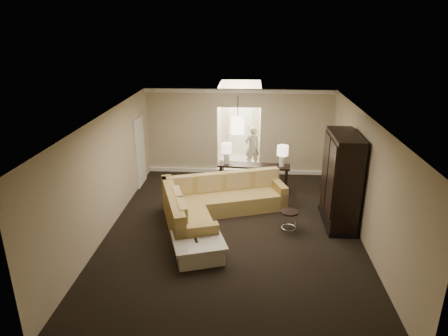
# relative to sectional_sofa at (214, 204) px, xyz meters

# --- Properties ---
(ground) EXTENTS (8.00, 8.00, 0.00)m
(ground) POSITION_rel_sectional_sofa_xyz_m (0.52, -0.65, -0.38)
(ground) COLOR black
(ground) RESTS_ON ground
(wall_back) EXTENTS (6.00, 0.04, 2.80)m
(wall_back) POSITION_rel_sectional_sofa_xyz_m (0.52, 3.35, 1.02)
(wall_back) COLOR #C6BA95
(wall_back) RESTS_ON ground
(wall_front) EXTENTS (6.00, 0.04, 2.80)m
(wall_front) POSITION_rel_sectional_sofa_xyz_m (0.52, -4.65, 1.02)
(wall_front) COLOR #C6BA95
(wall_front) RESTS_ON ground
(wall_left) EXTENTS (0.04, 8.00, 2.80)m
(wall_left) POSITION_rel_sectional_sofa_xyz_m (-2.48, -0.65, 1.02)
(wall_left) COLOR #C6BA95
(wall_left) RESTS_ON ground
(wall_right) EXTENTS (0.04, 8.00, 2.80)m
(wall_right) POSITION_rel_sectional_sofa_xyz_m (3.52, -0.65, 1.02)
(wall_right) COLOR #C6BA95
(wall_right) RESTS_ON ground
(ceiling) EXTENTS (6.00, 8.00, 0.02)m
(ceiling) POSITION_rel_sectional_sofa_xyz_m (0.52, -0.65, 2.42)
(ceiling) COLOR white
(ceiling) RESTS_ON wall_back
(crown_molding) EXTENTS (6.00, 0.10, 0.12)m
(crown_molding) POSITION_rel_sectional_sofa_xyz_m (0.52, 3.30, 2.35)
(crown_molding) COLOR white
(crown_molding) RESTS_ON wall_back
(baseboard) EXTENTS (6.00, 0.10, 0.12)m
(baseboard) POSITION_rel_sectional_sofa_xyz_m (0.52, 3.30, -0.32)
(baseboard) COLOR white
(baseboard) RESTS_ON ground
(side_door) EXTENTS (0.05, 0.90, 2.10)m
(side_door) POSITION_rel_sectional_sofa_xyz_m (-2.45, 2.15, 0.67)
(side_door) COLOR white
(side_door) RESTS_ON ground
(foyer) EXTENTS (1.44, 2.02, 2.80)m
(foyer) POSITION_rel_sectional_sofa_xyz_m (0.52, 4.69, 0.92)
(foyer) COLOR white
(foyer) RESTS_ON ground
(sectional_sofa) EXTENTS (3.39, 3.34, 0.96)m
(sectional_sofa) POSITION_rel_sectional_sofa_xyz_m (0.00, 0.00, 0.00)
(sectional_sofa) COLOR brown
(sectional_sofa) RESTS_ON ground
(coffee_table) EXTENTS (1.35, 1.35, 0.45)m
(coffee_table) POSITION_rel_sectional_sofa_xyz_m (-0.17, -1.85, -0.16)
(coffee_table) COLOR beige
(coffee_table) RESTS_ON ground
(console_table) EXTENTS (2.14, 0.65, 0.81)m
(console_table) POSITION_rel_sectional_sofa_xyz_m (1.02, 1.85, 0.10)
(console_table) COLOR black
(console_table) RESTS_ON ground
(armoire) EXTENTS (0.69, 1.61, 2.31)m
(armoire) POSITION_rel_sectional_sofa_xyz_m (3.10, -0.07, 0.72)
(armoire) COLOR black
(armoire) RESTS_ON ground
(drink_table) EXTENTS (0.43, 0.43, 0.53)m
(drink_table) POSITION_rel_sectional_sofa_xyz_m (1.86, -0.60, -0.00)
(drink_table) COLOR black
(drink_table) RESTS_ON ground
(table_lamp_left) EXTENTS (0.33, 0.33, 0.62)m
(table_lamp_left) POSITION_rel_sectional_sofa_xyz_m (0.20, 1.91, 0.85)
(table_lamp_left) COLOR silver
(table_lamp_left) RESTS_ON console_table
(table_lamp_right) EXTENTS (0.33, 0.33, 0.62)m
(table_lamp_right) POSITION_rel_sectional_sofa_xyz_m (1.83, 1.78, 0.85)
(table_lamp_right) COLOR silver
(table_lamp_right) RESTS_ON console_table
(pendant_light) EXTENTS (0.38, 0.38, 1.09)m
(pendant_light) POSITION_rel_sectional_sofa_xyz_m (0.52, 2.05, 1.57)
(pendant_light) COLOR black
(pendant_light) RESTS_ON ceiling
(person) EXTENTS (0.69, 0.58, 1.61)m
(person) POSITION_rel_sectional_sofa_xyz_m (0.97, 3.86, 0.42)
(person) COLOR beige
(person) RESTS_ON ground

